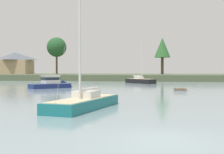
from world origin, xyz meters
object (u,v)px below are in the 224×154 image
(cruiser_navy, at_px, (54,85))
(dinghy_grey, at_px, (180,90))
(sailboat_teal, at_px, (84,105))
(sailboat_black, at_px, (140,82))

(cruiser_navy, distance_m, dinghy_grey, 20.29)
(sailboat_teal, xyz_separation_m, cruiser_navy, (-11.71, 25.21, 0.26))
(cruiser_navy, bearing_deg, sailboat_black, 59.50)
(dinghy_grey, bearing_deg, sailboat_teal, -111.20)
(cruiser_navy, height_order, sailboat_black, sailboat_black)
(sailboat_teal, distance_m, sailboat_black, 46.24)
(cruiser_navy, height_order, dinghy_grey, cruiser_navy)
(sailboat_teal, bearing_deg, dinghy_grey, 68.80)
(sailboat_teal, height_order, dinghy_grey, sailboat_teal)
(sailboat_teal, relative_size, sailboat_black, 1.01)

